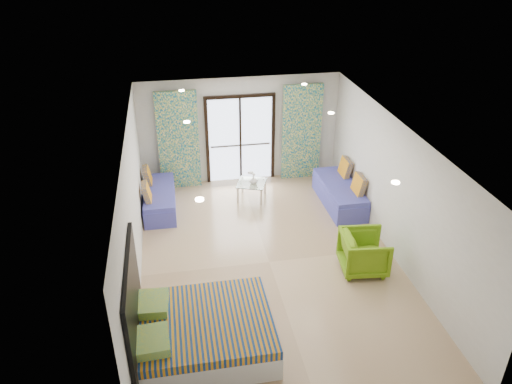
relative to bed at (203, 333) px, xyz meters
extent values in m
cube|color=black|center=(1.48, 5.74, 1.93)|extent=(1.76, 0.08, 0.08)
cube|color=black|center=(0.64, 5.74, 0.79)|extent=(0.08, 0.08, 2.20)
cube|color=black|center=(2.32, 5.74, 0.79)|extent=(0.08, 0.08, 2.20)
cube|color=black|center=(1.48, 5.74, 0.79)|extent=(0.05, 0.06, 2.20)
cube|color=#595451|center=(1.48, 5.76, 0.64)|extent=(1.52, 0.03, 0.04)
cube|color=white|center=(-0.07, 5.60, 0.94)|extent=(1.00, 0.10, 2.50)
cube|color=white|center=(3.03, 5.60, 0.94)|extent=(1.00, 0.10, 2.50)
cylinder|color=#FFE0B2|center=(0.08, 0.03, 2.36)|extent=(0.12, 0.12, 0.02)
cylinder|color=#FFE0B2|center=(2.88, 0.03, 2.36)|extent=(0.12, 0.12, 0.02)
cylinder|color=#FFE0B2|center=(0.08, 3.03, 2.36)|extent=(0.12, 0.12, 0.02)
cylinder|color=#FFE0B2|center=(2.88, 3.03, 2.36)|extent=(0.12, 0.12, 0.02)
cylinder|color=#FFE0B2|center=(0.08, 5.03, 2.36)|extent=(0.12, 0.12, 0.02)
cylinder|color=#FFE0B2|center=(2.88, 5.03, 2.36)|extent=(0.12, 0.12, 0.02)
cube|color=black|center=(-0.98, 0.00, 0.74)|extent=(0.06, 2.10, 1.50)
cube|color=silver|center=(-0.99, 1.25, 0.74)|extent=(0.02, 0.10, 0.10)
cube|color=silver|center=(0.03, 0.00, -0.09)|extent=(2.13, 1.70, 0.43)
cube|color=navy|center=(0.03, 0.00, 0.20)|extent=(2.11, 1.74, 0.16)
cube|color=#1C7E7F|center=(-0.74, -0.40, 0.35)|extent=(0.51, 0.61, 0.15)
cube|color=#1C7E7F|center=(-0.74, 0.40, 0.35)|extent=(0.52, 0.62, 0.15)
cube|color=#4546A5|center=(-0.62, 4.54, -0.11)|extent=(0.72, 1.82, 0.40)
cube|color=#4546A5|center=(-0.62, 4.54, 0.15)|extent=(0.71, 1.78, 0.10)
cube|color=navy|center=(-0.88, 4.12, 0.38)|extent=(0.21, 0.45, 0.42)
cube|color=navy|center=(-0.87, 4.96, 0.38)|extent=(0.21, 0.45, 0.42)
cube|color=#4546A5|center=(3.58, 4.01, -0.09)|extent=(0.77, 1.95, 0.43)
cube|color=#4546A5|center=(3.58, 4.01, 0.18)|extent=(0.76, 1.91, 0.11)
cube|color=navy|center=(3.85, 3.56, 0.43)|extent=(0.22, 0.49, 0.45)
cube|color=navy|center=(3.84, 4.46, 0.43)|extent=(0.22, 0.49, 0.45)
cylinder|color=silver|center=(1.21, 4.49, -0.10)|extent=(0.07, 0.07, 0.42)
cylinder|color=silver|center=(1.74, 4.30, -0.10)|extent=(0.07, 0.07, 0.42)
cylinder|color=silver|center=(1.41, 5.02, -0.10)|extent=(0.07, 0.07, 0.42)
cylinder|color=silver|center=(1.94, 4.83, -0.10)|extent=(0.07, 0.07, 0.42)
cube|color=#8CA59E|center=(1.58, 4.66, 0.11)|extent=(0.84, 0.84, 0.02)
sphere|color=white|center=(1.62, 4.64, 0.34)|extent=(0.07, 0.07, 0.07)
sphere|color=white|center=(1.59, 4.71, 0.36)|extent=(0.07, 0.07, 0.07)
sphere|color=white|center=(1.53, 4.68, 0.38)|extent=(0.07, 0.07, 0.07)
sphere|color=white|center=(1.56, 4.61, 0.41)|extent=(0.07, 0.07, 0.07)
imported|color=white|center=(1.61, 4.58, 0.22)|extent=(0.21, 0.22, 0.20)
imported|color=#679713|center=(3.21, 1.48, 0.13)|extent=(0.87, 0.92, 0.87)
camera|label=1|loc=(-0.21, -5.84, 5.64)|focal=35.00mm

